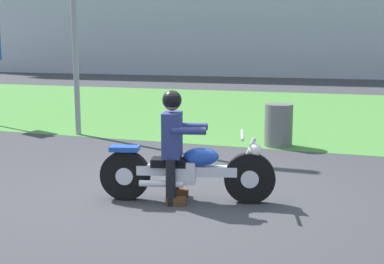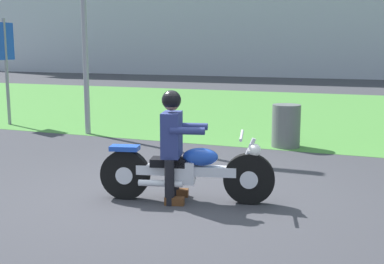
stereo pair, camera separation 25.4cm
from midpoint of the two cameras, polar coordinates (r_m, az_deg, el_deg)
name	(u,v)px [view 2 (the right image)]	position (r m, az deg, el deg)	size (l,w,h in m)	color
ground	(170,195)	(6.58, -1.39, -7.20)	(120.00, 120.00, 0.00)	#38383D
grass_verge	(295,111)	(15.47, 12.19, 2.42)	(60.00, 12.00, 0.01)	#478438
motorcycle_lead	(187,171)	(6.22, 0.56, -4.50)	(2.16, 0.82, 0.87)	black
rider_lead	(173,137)	(6.15, -0.99, -0.60)	(0.62, 0.55, 1.40)	black
trash_can	(286,126)	(9.77, 11.47, 0.69)	(0.54, 0.54, 0.83)	#595E5B
sign_banner	(6,55)	(13.06, -20.07, 8.31)	(0.08, 0.60, 2.60)	gray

